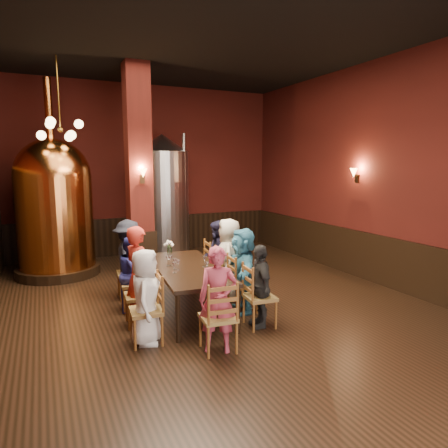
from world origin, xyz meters
name	(u,v)px	position (x,y,z in m)	size (l,w,h in m)	color
room	(199,176)	(0.00, 0.00, 2.25)	(10.00, 10.02, 4.50)	black
wainscot_right	(384,261)	(3.96, 0.00, 0.50)	(0.08, 9.90, 1.00)	black
wainscot_back	(134,236)	(0.00, 4.96, 0.50)	(7.90, 0.08, 1.00)	black
column	(139,172)	(-0.30, 2.80, 2.25)	(0.58, 0.58, 4.50)	#47130F
pendant_cluster	(60,130)	(-1.80, 2.90, 3.10)	(0.90, 0.90, 1.70)	#A57226
sconce_wall	(357,175)	(3.90, 0.80, 2.20)	(0.20, 0.20, 0.36)	black
sconce_column	(142,175)	(-0.30, 2.50, 2.20)	(0.20, 0.20, 0.36)	black
dining_table	(188,270)	(-0.09, 0.32, 0.69)	(1.21, 2.48, 0.75)	black
chair_0	(146,310)	(-1.03, -0.60, 0.46)	(0.46, 0.46, 0.92)	brown
person_0	(146,297)	(-1.03, -0.60, 0.66)	(0.64, 0.42, 1.31)	white
chair_1	(139,295)	(-0.97, 0.07, 0.46)	(0.46, 0.46, 0.92)	brown
person_1	(139,276)	(-0.97, 0.07, 0.76)	(0.56, 0.37, 1.53)	red
chair_2	(134,283)	(-0.91, 0.73, 0.46)	(0.46, 0.46, 0.92)	brown
person_2	(133,273)	(-0.91, 0.73, 0.63)	(0.61, 0.30, 1.26)	#2C3395
chair_3	(129,273)	(-0.85, 1.39, 0.46)	(0.46, 0.46, 0.92)	brown
person_3	(129,259)	(-0.85, 1.39, 0.72)	(0.93, 0.53, 1.44)	black
chair_4	(260,297)	(0.67, -0.75, 0.46)	(0.46, 0.46, 0.92)	brown
person_4	(260,286)	(0.67, -0.75, 0.63)	(0.74, 0.31, 1.26)	black
chair_5	(243,284)	(0.73, -0.08, 0.46)	(0.46, 0.46, 0.92)	brown
person_5	(243,270)	(0.73, -0.08, 0.70)	(1.30, 0.41, 1.40)	teal
chair_6	(229,274)	(0.78, 0.58, 0.46)	(0.46, 0.46, 0.92)	brown
person_6	(229,259)	(0.78, 0.58, 0.73)	(0.72, 0.47, 1.47)	beige
chair_7	(217,265)	(0.84, 1.24, 0.46)	(0.46, 0.46, 0.92)	brown
person_7	(217,255)	(0.84, 1.24, 0.67)	(0.65, 0.32, 1.34)	#1E1C39
chair_8	(218,317)	(-0.23, -1.22, 0.46)	(0.46, 0.46, 0.92)	brown
person_8	(218,300)	(-0.23, -1.22, 0.70)	(0.51, 0.33, 1.39)	#AD3951
copper_kettle	(55,206)	(-1.97, 3.61, 1.53)	(1.92, 1.92, 4.21)	black
steel_vessel	(163,197)	(0.63, 4.22, 1.59)	(1.55, 1.55, 3.17)	#B2B2B7
rose_vase	(169,246)	(-0.15, 1.15, 0.95)	(0.18, 0.18, 0.31)	white
wine_glass_0	(170,261)	(-0.34, 0.49, 0.83)	(0.07, 0.07, 0.17)	white
wine_glass_1	(175,264)	(-0.33, 0.26, 0.83)	(0.07, 0.07, 0.17)	white
wine_glass_2	(207,267)	(0.06, -0.14, 0.83)	(0.07, 0.07, 0.17)	white
wine_glass_3	(224,273)	(0.15, -0.57, 0.83)	(0.07, 0.07, 0.17)	white
wine_glass_4	(224,275)	(0.13, -0.63, 0.83)	(0.07, 0.07, 0.17)	white
wine_glass_5	(205,262)	(0.16, 0.21, 0.83)	(0.07, 0.07, 0.17)	white
wine_glass_6	(178,265)	(-0.31, 0.17, 0.83)	(0.07, 0.07, 0.17)	white
wine_glass_7	(174,268)	(-0.41, 0.04, 0.83)	(0.07, 0.07, 0.17)	white
wine_glass_8	(168,261)	(-0.38, 0.50, 0.83)	(0.07, 0.07, 0.17)	white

